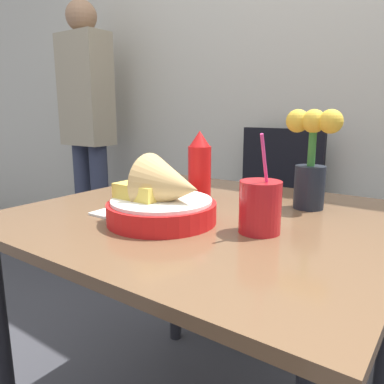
{
  "coord_description": "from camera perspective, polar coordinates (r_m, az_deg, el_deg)",
  "views": [
    {
      "loc": [
        0.52,
        -0.8,
        1.0
      ],
      "look_at": [
        -0.02,
        -0.04,
        0.79
      ],
      "focal_mm": 35.0,
      "sensor_mm": 36.0,
      "label": 1
    }
  ],
  "objects": [
    {
      "name": "wall_window",
      "position": [
        1.92,
        20.86,
        20.7
      ],
      "size": [
        7.0,
        0.06,
        2.6
      ],
      "color": "#B7B2A3",
      "rests_on": "ground_plane"
    },
    {
      "name": "dining_table",
      "position": [
        1.03,
        2.34,
        -8.97
      ],
      "size": [
        0.95,
        0.87,
        0.73
      ],
      "color": "brown",
      "rests_on": "ground_plane"
    },
    {
      "name": "chair_far_window",
      "position": [
        1.81,
        12.14,
        -2.84
      ],
      "size": [
        0.4,
        0.4,
        0.91
      ],
      "color": "black",
      "rests_on": "ground_plane"
    },
    {
      "name": "food_basket",
      "position": [
        0.89,
        -4.19,
        -1.15
      ],
      "size": [
        0.26,
        0.26,
        0.16
      ],
      "color": "red",
      "rests_on": "dining_table"
    },
    {
      "name": "ketchup_bottle",
      "position": [
        1.11,
        1.16,
        3.82
      ],
      "size": [
        0.07,
        0.07,
        0.21
      ],
      "color": "red",
      "rests_on": "dining_table"
    },
    {
      "name": "drink_cup",
      "position": [
        0.83,
        10.32,
        -2.5
      ],
      "size": [
        0.09,
        0.09,
        0.22
      ],
      "color": "red",
      "rests_on": "dining_table"
    },
    {
      "name": "flower_vase",
      "position": [
        1.06,
        17.74,
        5.3
      ],
      "size": [
        0.15,
        0.08,
        0.27
      ],
      "color": "black",
      "rests_on": "dining_table"
    },
    {
      "name": "napkin",
      "position": [
        0.99,
        -10.4,
        -3.22
      ],
      "size": [
        0.14,
        0.11,
        0.01
      ],
      "color": "white",
      "rests_on": "dining_table"
    },
    {
      "name": "person_standing",
      "position": [
        2.43,
        -15.65,
        10.44
      ],
      "size": [
        0.32,
        0.18,
        1.62
      ],
      "color": "#2D3347",
      "rests_on": "ground_plane"
    }
  ]
}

